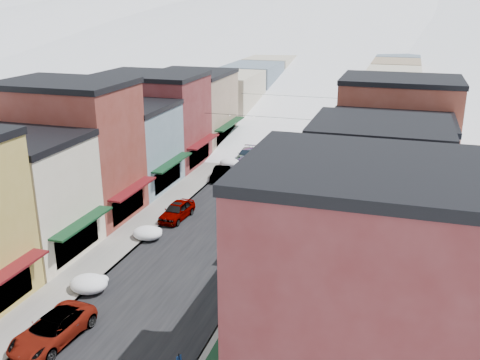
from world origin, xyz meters
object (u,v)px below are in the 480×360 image
Objects in this scene: car_green_sedan at (253,236)px; fire_hydrant at (245,305)px; car_silver_sedan at (177,211)px; streetlamp_near at (275,201)px; car_white_suv at (52,330)px; car_dark_hatch at (220,173)px; trash_can at (277,239)px.

car_green_sedan is 10.08m from fire_hydrant.
streetlamp_near is at bearing -4.10° from car_silver_sedan.
car_dark_hatch is (-0.55, 31.30, -0.10)m from car_white_suv.
streetlamp_near is at bearing -121.71° from car_green_sedan.
car_green_sedan is (8.19, -3.16, -0.09)m from car_silver_sedan.
car_white_suv is at bearing -120.01° from trash_can.
trash_can is (1.89, 0.34, -0.11)m from car_green_sedan.
car_silver_sedan is 9.95m from streetlamp_near.
car_green_sedan is at bearing -17.27° from car_silver_sedan.
streetlamp_near is at bearing 110.09° from trash_can.
trash_can is 0.18× the size of streetlamp_near.
car_dark_hatch is at bearing 112.66° from fire_hydrant.
car_white_suv is at bearing -84.53° from car_silver_sedan.
car_white_suv reaches higher than trash_can.
car_dark_hatch is 5.44× the size of fire_hydrant.
car_dark_hatch is (0.00, 11.97, -0.11)m from car_silver_sedan.
car_dark_hatch is at bearing 95.97° from car_white_suv.
trash_can is at bearing -69.91° from streetlamp_near.
fire_hydrant is 10.17m from trash_can.
car_dark_hatch reaches higher than trash_can.
streetlamp_near is (1.35, 1.83, 2.57)m from car_green_sedan.
car_white_suv is 1.14× the size of streetlamp_near.
streetlamp_near is (-0.88, 11.66, 2.78)m from fire_hydrant.
streetlamp_near is at bearing -60.44° from car_dark_hatch.
car_dark_hatch is at bearing 93.82° from car_silver_sedan.
streetlamp_near is at bearing 68.43° from car_white_suv.
streetlamp_near reaches higher than car_silver_sedan.
fire_hydrant is at bearing -47.44° from car_silver_sedan.
trash_can is (9.53, 16.50, -0.19)m from car_white_suv.
trash_can reaches higher than fire_hydrant.
fire_hydrant is at bearing 37.69° from car_white_suv.
car_white_suv is at bearing -116.53° from streetlamp_near.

